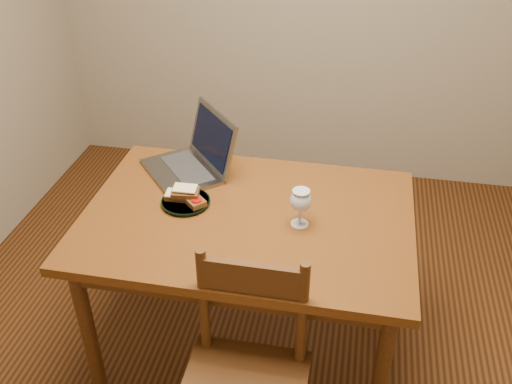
% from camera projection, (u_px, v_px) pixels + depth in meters
% --- Properties ---
extents(floor, '(3.20, 3.20, 0.02)m').
position_uv_depth(floor, '(261.00, 338.00, 2.70)').
color(floor, black).
rests_on(floor, ground).
extents(table, '(1.30, 0.90, 0.74)m').
position_uv_depth(table, '(247.00, 232.00, 2.30)').
color(table, '#50280D').
rests_on(table, floor).
extents(chair, '(0.42, 0.40, 0.45)m').
position_uv_depth(chair, '(244.00, 375.00, 1.92)').
color(chair, '#3E1E0D').
rests_on(chair, floor).
extents(plate, '(0.20, 0.20, 0.02)m').
position_uv_depth(plate, '(186.00, 202.00, 2.31)').
color(plate, black).
rests_on(plate, table).
extents(sandwich_cheese, '(0.11, 0.06, 0.03)m').
position_uv_depth(sandwich_cheese, '(178.00, 195.00, 2.31)').
color(sandwich_cheese, '#381E0C').
rests_on(sandwich_cheese, plate).
extents(sandwich_tomato, '(0.12, 0.12, 0.03)m').
position_uv_depth(sandwich_tomato, '(194.00, 199.00, 2.29)').
color(sandwich_tomato, '#381E0C').
rests_on(sandwich_tomato, plate).
extents(sandwich_top, '(0.12, 0.08, 0.03)m').
position_uv_depth(sandwich_top, '(185.00, 192.00, 2.29)').
color(sandwich_top, '#381E0C').
rests_on(sandwich_top, plate).
extents(milk_glass, '(0.08, 0.08, 0.16)m').
position_uv_depth(milk_glass, '(300.00, 208.00, 2.16)').
color(milk_glass, white).
rests_on(milk_glass, table).
extents(laptop, '(0.48, 0.48, 0.26)m').
position_uv_depth(laptop, '(196.00, 156.00, 2.51)').
color(laptop, slate).
rests_on(laptop, table).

